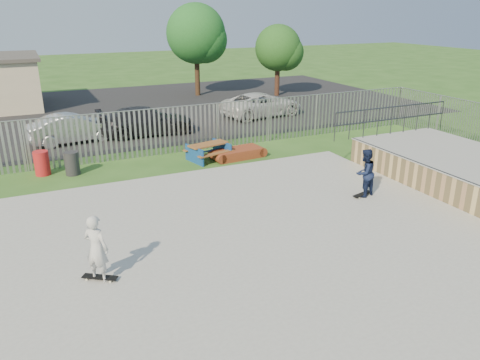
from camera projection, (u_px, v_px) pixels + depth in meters
name	position (u px, v px, depth m)	size (l,w,h in m)	color
ground	(221.00, 253.00, 11.92)	(120.00, 120.00, 0.00)	#2E591E
concrete_slab	(221.00, 251.00, 11.89)	(15.00, 12.00, 0.15)	#9B9B95
quarter_pipe	(459.00, 170.00, 16.36)	(5.50, 7.05, 2.19)	tan
fence	(196.00, 161.00, 15.87)	(26.04, 16.02, 2.00)	gray
picnic_table	(208.00, 152.00, 19.16)	(1.91, 1.69, 0.69)	brown
funbox	(238.00, 153.00, 19.49)	(2.03, 1.14, 0.39)	maroon
trash_bin_red	(42.00, 163.00, 17.40)	(0.55, 0.55, 0.91)	red
trash_bin_grey	(72.00, 163.00, 17.43)	(0.53, 0.53, 0.88)	#29292C
parking_lot	(99.00, 112.00, 28.09)	(40.00, 18.00, 0.02)	black
car_silver	(73.00, 128.00, 21.56)	(1.40, 4.00, 1.32)	silver
car_dark	(147.00, 121.00, 22.88)	(1.89, 4.66, 1.35)	black
car_white	(262.00, 104.00, 26.84)	(2.23, 4.83, 1.34)	silver
tree_mid	(196.00, 34.00, 32.14)	(4.08, 4.08, 6.29)	#402A19
tree_right	(278.00, 48.00, 32.39)	(3.18, 3.18, 4.90)	#45281B
skateboard_a	(363.00, 195.00, 15.17)	(0.82, 0.39, 0.08)	black
skateboard_b	(100.00, 278.00, 10.48)	(0.78, 0.61, 0.08)	black
skater_navy	(365.00, 173.00, 14.91)	(0.76, 0.60, 1.57)	#131C3B
skater_white	(96.00, 248.00, 10.22)	(0.57, 0.38, 1.57)	silver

